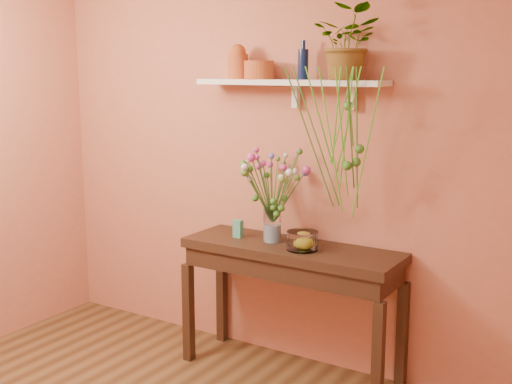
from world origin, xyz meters
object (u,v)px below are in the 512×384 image
object	(u,v)px
sideboard	(291,264)
glass_bowl	(302,241)
bouquet	(272,177)
terracotta_jug	(238,62)
blue_bottle	(303,64)
glass_vase	(272,226)
spider_plant	(349,43)

from	to	relation	value
sideboard	glass_bowl	bearing A→B (deg)	-26.96
bouquet	terracotta_jug	bearing A→B (deg)	161.46
terracotta_jug	glass_bowl	xyz separation A→B (m)	(0.59, -0.16, -1.11)
terracotta_jug	blue_bottle	distance (m)	0.47
terracotta_jug	bouquet	world-z (taller)	terracotta_jug
bouquet	glass_bowl	bearing A→B (deg)	-10.70
terracotta_jug	blue_bottle	size ratio (longest dim) A/B	0.93
blue_bottle	glass_vase	world-z (taller)	blue_bottle
blue_bottle	spider_plant	bearing A→B (deg)	-7.90
sideboard	bouquet	size ratio (longest dim) A/B	2.67
sideboard	blue_bottle	bearing A→B (deg)	92.54
blue_bottle	glass_bowl	xyz separation A→B (m)	(0.12, -0.20, -1.10)
bouquet	spider_plant	bearing A→B (deg)	12.34
blue_bottle	spider_plant	world-z (taller)	spider_plant
glass_bowl	glass_vase	bearing A→B (deg)	164.07
spider_plant	glass_vase	xyz separation A→B (m)	(-0.48, -0.08, -1.17)
blue_bottle	glass_vase	distance (m)	1.07
spider_plant	glass_vase	distance (m)	1.27
spider_plant	bouquet	xyz separation A→B (m)	(-0.47, -0.10, -0.84)
terracotta_jug	spider_plant	size ratio (longest dim) A/B	0.52
spider_plant	glass_vase	world-z (taller)	spider_plant
sideboard	glass_bowl	distance (m)	0.22
glass_bowl	terracotta_jug	bearing A→B (deg)	164.79
sideboard	terracotta_jug	xyz separation A→B (m)	(-0.48, 0.10, 1.29)
glass_vase	glass_bowl	xyz separation A→B (m)	(0.26, -0.08, -0.05)
terracotta_jug	glass_vase	bearing A→B (deg)	-14.61
terracotta_jug	blue_bottle	bearing A→B (deg)	4.75
terracotta_jug	glass_vase	size ratio (longest dim) A/B	0.94
glass_vase	blue_bottle	bearing A→B (deg)	39.43
terracotta_jug	glass_bowl	distance (m)	1.27
blue_bottle	sideboard	bearing A→B (deg)	-87.46
spider_plant	bouquet	bearing A→B (deg)	-167.66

